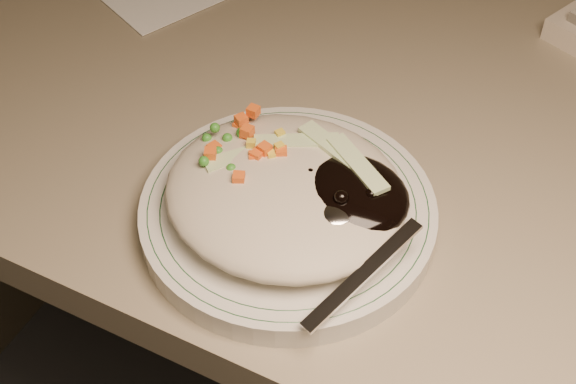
% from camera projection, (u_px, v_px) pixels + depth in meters
% --- Properties ---
extents(desk, '(1.40, 0.70, 0.74)m').
position_uv_depth(desk, '(413.00, 226.00, 0.92)').
color(desk, gray).
rests_on(desk, ground).
extents(plate, '(0.24, 0.24, 0.02)m').
position_uv_depth(plate, '(288.00, 214.00, 0.65)').
color(plate, silver).
rests_on(plate, desk).
extents(plate_rim, '(0.23, 0.23, 0.00)m').
position_uv_depth(plate_rim, '(288.00, 206.00, 0.64)').
color(plate_rim, '#144723').
rests_on(plate_rim, plate).
extents(meal, '(0.21, 0.19, 0.05)m').
position_uv_depth(meal, '(293.00, 190.00, 0.62)').
color(meal, '#BBB298').
rests_on(meal, plate).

